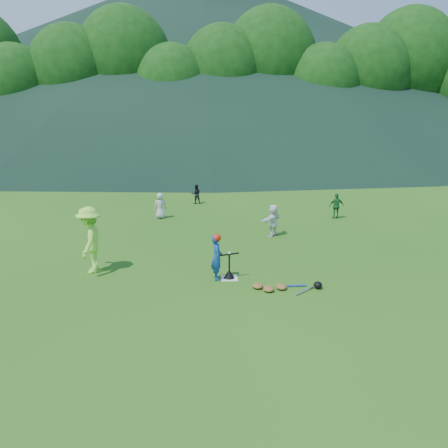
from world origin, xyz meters
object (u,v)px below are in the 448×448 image
fielder_b (196,194)px  fielder_d (273,220)px  batting_tee (229,274)px  equipment_pile (281,287)px  fielder_c (336,206)px  fielder_a (160,206)px  home_plate (229,278)px  adult_coach (90,240)px  batter_child (217,257)px

fielder_b → fielder_d: size_ratio=0.81×
batting_tee → equipment_pile: (1.29, -0.82, -0.06)m
fielder_b → fielder_c: bearing=142.0°
fielder_a → equipment_pile: bearing=104.4°
fielder_b → fielder_c: (5.98, -3.47, 0.06)m
fielder_d → batting_tee: (-1.88, -4.12, -0.46)m
fielder_a → equipment_pile: size_ratio=0.61×
home_plate → adult_coach: (-3.87, 0.75, 0.94)m
fielder_b → fielder_a: bearing=55.4°
fielder_d → equipment_pile: fielder_d is taller
adult_coach → equipment_pile: 5.47m
adult_coach → fielder_a: (1.42, 6.38, -0.40)m
fielder_a → fielder_d: 5.28m
fielder_b → equipment_pile: 11.19m
fielder_b → adult_coach: bearing=64.8°
fielder_d → batter_child: bearing=17.1°
adult_coach → equipment_pile: (5.16, -1.57, -0.88)m
batter_child → fielder_c: size_ratio=1.16×
home_plate → equipment_pile: bearing=-32.4°
equipment_pile → batter_child: bearing=154.0°
fielder_b → fielder_c: size_ratio=0.88×
adult_coach → batting_tee: size_ratio=2.78×
fielder_c → batting_tee: fielder_c is taller
batter_child → fielder_d: bearing=-35.2°
adult_coach → fielder_b: adult_coach is taller
batter_child → fielder_c: bearing=-45.8°
adult_coach → fielder_c: (8.91, 5.92, -0.40)m
batter_child → fielder_b: bearing=-3.6°
home_plate → equipment_pile: (1.29, -0.82, 0.06)m
batting_tee → equipment_pile: bearing=-32.4°
batter_child → fielder_a: (-2.12, 7.15, -0.08)m
home_plate → batter_child: size_ratio=0.36×
batting_tee → fielder_b: bearing=95.3°
fielder_c → equipment_pile: bearing=61.1°
equipment_pile → fielder_c: bearing=63.4°
fielder_b → batter_child: bearing=85.5°
batter_child → batting_tee: 0.60m
fielder_a → batter_child: bearing=95.6°
home_plate → fielder_d: (1.88, 4.12, 0.58)m
fielder_b → fielder_c: 6.91m
adult_coach → fielder_a: 6.55m
batter_child → fielder_b: size_ratio=1.31×
batting_tee → adult_coach: bearing=169.0°
batting_tee → fielder_d: bearing=65.5°
fielder_c → batting_tee: (-5.03, -6.67, -0.41)m
home_plate → equipment_pile: size_ratio=0.25×
fielder_a → batting_tee: bearing=98.1°
home_plate → fielder_a: bearing=109.0°
adult_coach → fielder_b: 9.84m
fielder_a → batting_tee: size_ratio=1.61×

